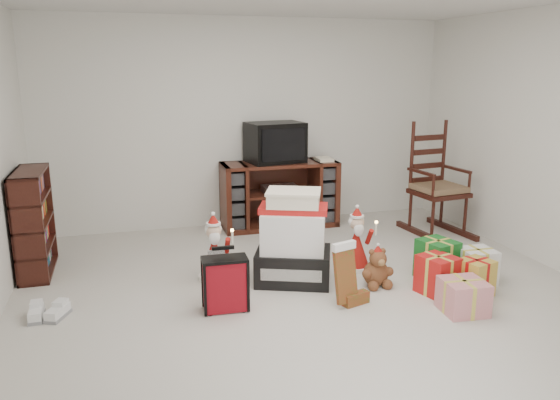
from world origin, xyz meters
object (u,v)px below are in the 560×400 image
object	(u,v)px
tv_stand	(280,194)
gift_pile	(293,243)
crt_television	(275,142)
rocking_chair	(435,194)
red_suitcase	(225,284)
mrs_claus_figurine	(214,254)
teddy_bear	(376,270)
gift_cluster	(454,272)
santa_figurine	(356,245)
sneaker_pair	(47,313)
bookshelf	(34,224)

from	to	relation	value
tv_stand	gift_pile	bearing A→B (deg)	-101.69
gift_pile	crt_television	size ratio (longest dim) A/B	1.17
rocking_chair	tv_stand	bearing A→B (deg)	149.95
red_suitcase	mrs_claus_figurine	distance (m)	0.69
rocking_chair	crt_television	xyz separation A→B (m)	(-1.74, 0.77, 0.58)
tv_stand	teddy_bear	world-z (taller)	tv_stand
tv_stand	gift_pile	xyz separation A→B (m)	(-0.38, -1.74, -0.03)
gift_cluster	mrs_claus_figurine	bearing A→B (deg)	158.59
tv_stand	santa_figurine	bearing A→B (deg)	-78.73
mrs_claus_figurine	gift_cluster	bearing A→B (deg)	-21.41
gift_pile	tv_stand	bearing A→B (deg)	99.84
rocking_chair	crt_television	size ratio (longest dim) A/B	1.90
mrs_claus_figurine	sneaker_pair	distance (m)	1.49
tv_stand	bookshelf	xyz separation A→B (m)	(-2.67, -0.82, 0.08)
santa_figurine	gift_pile	bearing A→B (deg)	-168.83
rocking_chair	gift_pile	size ratio (longest dim) A/B	1.62
mrs_claus_figurine	red_suitcase	bearing A→B (deg)	-92.33
teddy_bear	crt_television	world-z (taller)	crt_television
tv_stand	bookshelf	bearing A→B (deg)	-162.40
bookshelf	rocking_chair	world-z (taller)	rocking_chair
bookshelf	crt_television	xyz separation A→B (m)	(2.62, 0.85, 0.56)
red_suitcase	gift_cluster	size ratio (longest dim) A/B	0.45
tv_stand	crt_television	world-z (taller)	crt_television
rocking_chair	gift_pile	world-z (taller)	rocking_chair
tv_stand	crt_television	distance (m)	0.64
tv_stand	teddy_bear	xyz separation A→B (m)	(0.31, -2.06, -0.25)
rocking_chair	sneaker_pair	world-z (taller)	rocking_chair
gift_pile	teddy_bear	bearing A→B (deg)	-2.48
bookshelf	santa_figurine	bearing A→B (deg)	-14.88
sneaker_pair	crt_television	distance (m)	3.27
crt_television	red_suitcase	bearing A→B (deg)	-124.91
rocking_chair	santa_figurine	size ratio (longest dim) A/B	2.17
red_suitcase	sneaker_pair	xyz separation A→B (m)	(-1.38, 0.25, -0.18)
teddy_bear	crt_television	xyz separation A→B (m)	(-0.36, 2.08, 0.89)
gift_cluster	crt_television	world-z (taller)	crt_television
mrs_claus_figurine	crt_television	world-z (taller)	crt_television
crt_television	rocking_chair	bearing A→B (deg)	-33.50
rocking_chair	red_suitcase	world-z (taller)	rocking_chair
crt_television	sneaker_pair	bearing A→B (deg)	-150.66
bookshelf	mrs_claus_figurine	bearing A→B (deg)	-22.59
teddy_bear	gift_cluster	bearing A→B (deg)	-18.91
red_suitcase	crt_television	distance (m)	2.57
sneaker_pair	crt_television	bearing A→B (deg)	48.06
bookshelf	santa_figurine	size ratio (longest dim) A/B	1.58
teddy_bear	gift_cluster	xyz separation A→B (m)	(0.66, -0.22, -0.01)
mrs_claus_figurine	gift_pile	bearing A→B (deg)	-20.59
teddy_bear	gift_cluster	distance (m)	0.69
bookshelf	sneaker_pair	xyz separation A→B (m)	(0.20, -1.11, -0.43)
bookshelf	red_suitcase	world-z (taller)	bookshelf
tv_stand	sneaker_pair	xyz separation A→B (m)	(-2.47, -1.93, -0.36)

